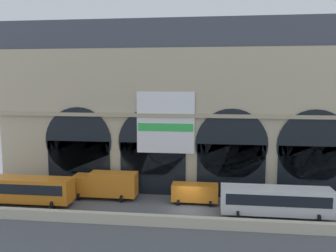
% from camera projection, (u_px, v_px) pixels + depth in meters
% --- Properties ---
extents(ground_plane, '(200.00, 200.00, 0.00)m').
position_uv_depth(ground_plane, '(188.00, 211.00, 37.70)').
color(ground_plane, '#54565B').
extents(quay_parapet_wall, '(90.00, 0.70, 1.04)m').
position_uv_depth(quay_parapet_wall, '(185.00, 222.00, 33.37)').
color(quay_parapet_wall, beige).
rests_on(quay_parapet_wall, ground).
extents(station_building, '(48.48, 5.13, 21.09)m').
position_uv_depth(station_building, '(193.00, 109.00, 43.62)').
color(station_building, '#BCAD8C').
rests_on(station_building, ground).
extents(bus_west, '(11.00, 3.25, 3.10)m').
position_uv_depth(bus_west, '(24.00, 189.00, 39.25)').
color(bus_west, orange).
rests_on(bus_west, ground).
extents(box_truck_midwest, '(7.50, 2.91, 3.12)m').
position_uv_depth(box_truck_midwest, '(106.00, 184.00, 41.45)').
color(box_truck_midwest, orange).
rests_on(box_truck_midwest, ground).
extents(van_center, '(5.20, 2.48, 2.20)m').
position_uv_depth(van_center, '(195.00, 192.00, 39.87)').
color(van_center, orange).
rests_on(van_center, ground).
extents(bus_mideast, '(11.00, 3.25, 3.10)m').
position_uv_depth(bus_mideast, '(276.00, 201.00, 35.56)').
color(bus_mideast, white).
rests_on(bus_mideast, ground).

